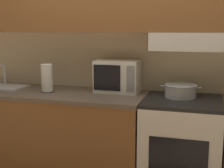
{
  "coord_description": "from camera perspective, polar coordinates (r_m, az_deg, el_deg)",
  "views": [
    {
      "loc": [
        0.78,
        -3.07,
        1.49
      ],
      "look_at": [
        0.05,
        -0.59,
        1.04
      ],
      "focal_mm": 50.0,
      "sensor_mm": 36.0,
      "label": 1
    }
  ],
  "objects": [
    {
      "name": "microwave",
      "position": [
        3.05,
        1.08,
        1.48
      ],
      "size": [
        0.42,
        0.3,
        0.31
      ],
      "color": "white",
      "rests_on": "lower_counter_main"
    },
    {
      "name": "wall_back",
      "position": [
        3.1,
        2.18,
        9.76
      ],
      "size": [
        5.61,
        0.38,
        2.55
      ],
      "color": "beige",
      "rests_on": "ground_plane"
    },
    {
      "name": "paper_towel_roll",
      "position": [
        3.1,
        -11.82,
        1.04
      ],
      "size": [
        0.13,
        0.13,
        0.27
      ],
      "color": "black",
      "rests_on": "lower_counter_main"
    },
    {
      "name": "lower_counter_main",
      "position": [
        3.26,
        -10.99,
        -8.99
      ],
      "size": [
        1.9,
        0.69,
        0.89
      ],
      "color": "brown",
      "rests_on": "ground_plane"
    },
    {
      "name": "stove_range",
      "position": [
        2.93,
        12.45,
        -11.27
      ],
      "size": [
        0.67,
        0.68,
        0.89
      ],
      "color": "white",
      "rests_on": "ground_plane"
    },
    {
      "name": "cooking_pot",
      "position": [
        2.87,
        12.41,
        -1.13
      ],
      "size": [
        0.37,
        0.29,
        0.12
      ],
      "color": "#B7BABF",
      "rests_on": "stove_range"
    }
  ]
}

